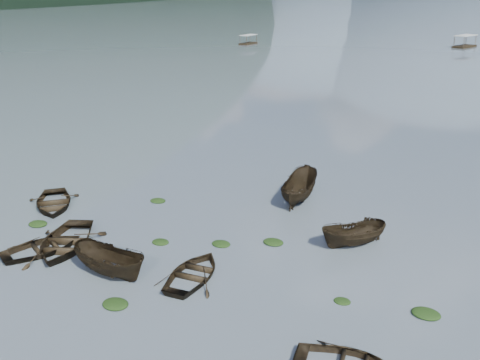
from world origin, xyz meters
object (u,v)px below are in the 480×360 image
at_px(rowboat_0, 65,247).
at_px(pontoon_left, 248,44).
at_px(pontoon_centre, 464,47).
at_px(rowboat_3, 194,278).

height_order(rowboat_0, pontoon_left, pontoon_left).
bearing_deg(pontoon_left, pontoon_centre, 24.20).
xyz_separation_m(rowboat_0, pontoon_left, (-31.93, 93.57, 0.00)).
height_order(rowboat_3, pontoon_left, pontoon_left).
xyz_separation_m(pontoon_left, pontoon_centre, (44.63, 14.64, 0.00)).
relative_size(rowboat_3, pontoon_centre, 0.65).
relative_size(rowboat_0, rowboat_3, 1.23).
bearing_deg(rowboat_0, rowboat_3, -19.89).
distance_m(rowboat_3, pontoon_centre, 108.06).
bearing_deg(rowboat_3, pontoon_left, -70.06).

